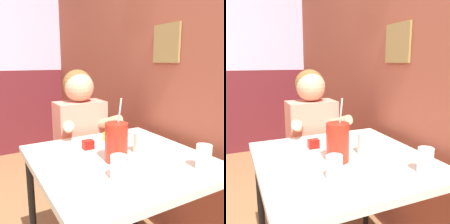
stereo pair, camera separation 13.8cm
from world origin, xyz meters
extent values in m
cube|color=#9E4C38|center=(1.33, 1.34, 1.35)|extent=(0.06, 4.68, 2.70)
cube|color=olive|center=(1.29, 0.52, 1.33)|extent=(0.02, 0.24, 0.24)
cube|color=beige|center=(0.80, 0.28, 0.73)|extent=(0.83, 0.85, 0.04)
cylinder|color=black|center=(0.43, 0.67, 0.35)|extent=(0.04, 0.04, 0.71)
cylinder|color=black|center=(1.18, 0.67, 0.35)|extent=(0.04, 0.04, 0.71)
cube|color=#EA7F6B|center=(0.83, 0.87, 0.22)|extent=(0.31, 0.20, 0.45)
cube|color=#EA7F6B|center=(0.83, 0.87, 0.70)|extent=(0.34, 0.20, 0.49)
sphere|color=brown|center=(0.83, 0.90, 1.06)|extent=(0.21, 0.21, 0.21)
sphere|color=tan|center=(0.83, 0.87, 1.04)|extent=(0.20, 0.20, 0.20)
cylinder|color=tan|center=(0.70, 0.73, 0.80)|extent=(0.14, 0.27, 0.15)
cylinder|color=tan|center=(0.97, 0.73, 0.80)|extent=(0.14, 0.27, 0.15)
cylinder|color=#B22819|center=(0.76, 0.25, 0.84)|extent=(0.11, 0.11, 0.19)
cylinder|color=white|center=(0.78, 0.25, 0.98)|extent=(0.01, 0.04, 0.14)
cylinder|color=silver|center=(0.68, 0.08, 0.79)|extent=(0.07, 0.07, 0.10)
cylinder|color=silver|center=(1.06, -0.01, 0.80)|extent=(0.07, 0.07, 0.11)
cylinder|color=silver|center=(0.93, 0.29, 0.80)|extent=(0.08, 0.08, 0.11)
cube|color=#B7140F|center=(0.71, 0.47, 0.77)|extent=(0.06, 0.04, 0.05)
cube|color=yellow|center=(0.89, 0.55, 0.77)|extent=(0.06, 0.04, 0.05)
camera|label=1|loc=(0.19, -0.73, 1.22)|focal=40.00mm
camera|label=2|loc=(0.31, -0.79, 1.22)|focal=40.00mm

